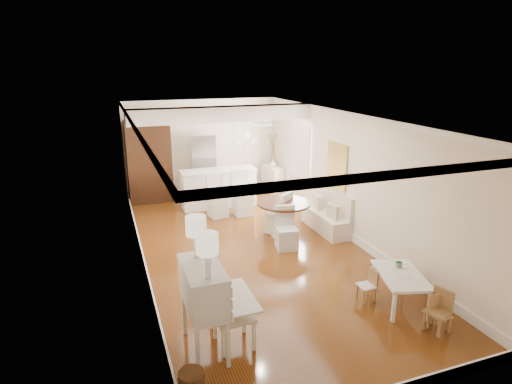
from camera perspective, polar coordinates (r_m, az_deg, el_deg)
room at (r=8.81m, az=-0.93°, el=4.93°), size 9.00×9.04×2.82m
secretary_bureau at (r=5.99m, az=-6.92°, el=-15.21°), size 0.99×1.01×1.27m
gustavian_armchair at (r=6.13m, az=-2.98°, el=-15.90°), size 0.56×0.56×0.98m
wicker_basket at (r=5.60m, az=-8.57°, el=-23.94°), size 0.36×0.36×0.31m
kids_table at (r=7.50m, az=18.58°, el=-12.17°), size 0.94×1.23×0.55m
kids_chair_a at (r=7.00m, az=23.03°, el=-14.40°), size 0.40×0.40×0.65m
kids_chair_b at (r=7.46m, az=14.54°, el=-11.94°), size 0.27×0.27×0.55m
kids_chair_c at (r=7.04m, az=23.34°, el=-14.73°), size 0.27×0.27×0.55m
banquette at (r=10.14m, az=9.27°, el=-2.44°), size 0.52×1.60×0.98m
dining_table at (r=9.71m, az=3.71°, el=-3.65°), size 1.42×1.42×0.81m
slip_chair_near at (r=9.07m, az=4.13°, el=-4.85°), size 0.50×0.52×0.91m
slip_chair_far at (r=9.90m, az=3.04°, el=-2.71°), size 0.66×0.67×0.98m
breakfast_counter at (r=11.76m, az=-5.02°, el=0.56°), size 2.05×0.65×1.03m
bar_stool_left at (r=10.92m, az=-5.15°, el=-0.60°), size 0.49×0.49×1.08m
bar_stool_right at (r=11.03m, az=-1.84°, el=-0.15°), size 0.49×0.49×1.16m
pantry_cabinet at (r=12.35m, az=-14.07°, el=3.95°), size 1.20×0.60×2.30m
fridge at (r=12.70m, az=-5.42°, el=3.56°), size 0.75×0.65×1.80m
sideboard at (r=13.02m, az=2.28°, el=1.70°), size 0.48×0.88×0.80m
pencil_cup at (r=7.57m, az=18.50°, el=-9.17°), size 0.15×0.15×0.09m
branch_vase at (r=12.86m, az=2.27°, el=3.83°), size 0.23×0.23×0.21m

